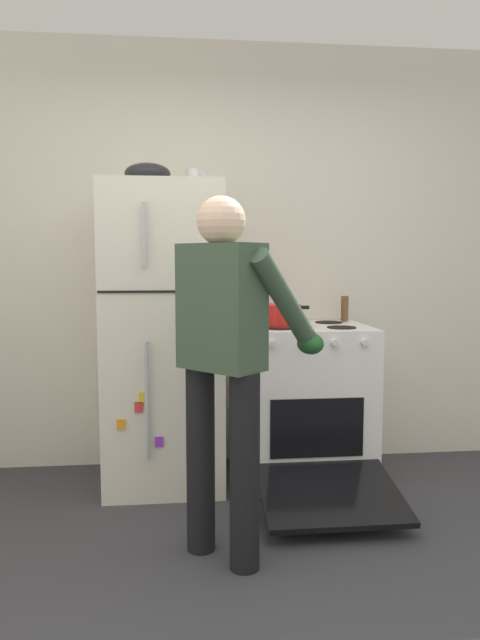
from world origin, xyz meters
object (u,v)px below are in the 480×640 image
(person_cook, at_px, (227,346))
(red_pot, at_px, (281,315))
(stove_range, at_px, (305,403))
(pepper_mill, at_px, (345,308))
(refrigerator, at_px, (164,336))
(mixing_bowl, at_px, (148,174))
(coffee_mug, at_px, (193,178))

(person_cook, height_order, red_pot, person_cook)
(stove_range, bearing_deg, pepper_mill, 36.01)
(stove_range, bearing_deg, refrigerator, 178.81)
(refrigerator, relative_size, mixing_bowl, 6.72)
(person_cook, distance_m, pepper_mill, 1.42)
(coffee_mug, distance_m, pepper_mill, 1.26)
(mixing_bowl, bearing_deg, red_pot, -3.70)
(refrigerator, distance_m, pepper_mill, 1.18)
(coffee_mug, bearing_deg, stove_range, -5.79)
(stove_range, distance_m, red_pot, 0.57)
(red_pot, bearing_deg, person_cook, -114.14)
(person_cook, bearing_deg, refrigerator, 107.64)
(person_cook, xyz_separation_m, coffee_mug, (-0.11, 0.98, 0.86))
(stove_range, xyz_separation_m, mixing_bowl, (-0.93, 0.02, 1.37))
(stove_range, bearing_deg, mixing_bowl, 178.89)
(pepper_mill, bearing_deg, mixing_bowl, -170.79)
(refrigerator, relative_size, pepper_mill, 11.07)
(person_cook, distance_m, mixing_bowl, 1.33)
(coffee_mug, height_order, mixing_bowl, mixing_bowl)
(pepper_mill, height_order, mixing_bowl, mixing_bowl)
(stove_range, relative_size, red_pot, 3.69)
(red_pot, xyz_separation_m, pepper_mill, (0.46, 0.25, 0.02))
(person_cook, relative_size, pepper_mill, 10.03)
(person_cook, height_order, mixing_bowl, mixing_bowl)
(stove_range, xyz_separation_m, pepper_mill, (0.30, 0.22, 0.56))
(person_cook, bearing_deg, pepper_mill, 52.95)
(coffee_mug, bearing_deg, pepper_mill, 8.78)
(pepper_mill, bearing_deg, coffee_mug, -171.22)
(red_pot, bearing_deg, pepper_mill, 28.52)
(person_cook, bearing_deg, stove_range, 58.74)
(refrigerator, xyz_separation_m, coffee_mug, (0.18, 0.05, 0.93))
(stove_range, relative_size, pepper_mill, 7.73)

